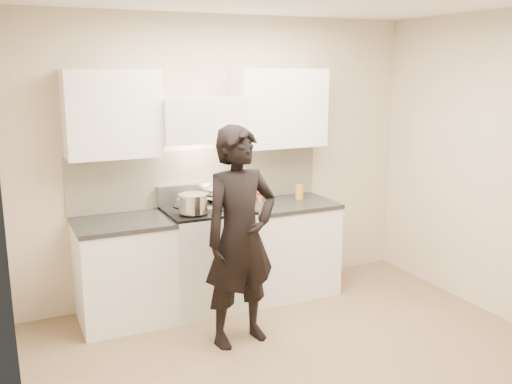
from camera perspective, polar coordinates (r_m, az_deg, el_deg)
ground_plane at (r=4.52m, az=5.57°, el=-17.06°), size 4.00×4.00×0.00m
room_shell at (r=4.28m, az=2.82°, el=4.05°), size 4.04×3.54×2.70m
stove at (r=5.39m, az=-4.87°, el=-6.51°), size 0.76×0.65×0.96m
counter_right at (r=5.71m, az=3.00°, el=-5.51°), size 0.92×0.67×0.92m
counter_left at (r=5.20m, az=-13.04°, el=-7.69°), size 0.82×0.67×0.92m
wok at (r=5.43m, az=-3.62°, el=-0.01°), size 0.35×0.43×0.28m
stock_pot at (r=5.04m, az=-6.31°, el=-1.13°), size 0.35×0.33×0.17m
utensil_crock at (r=5.56m, az=-0.92°, el=-0.14°), size 0.11×0.11×0.29m
spice_jar at (r=5.59m, az=0.41°, el=-0.53°), size 0.04×0.04×0.09m
oil_glass at (r=5.72m, az=4.37°, el=0.01°), size 0.08×0.08×0.14m
person at (r=4.56m, az=-1.57°, el=-4.53°), size 0.71×0.52×1.78m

